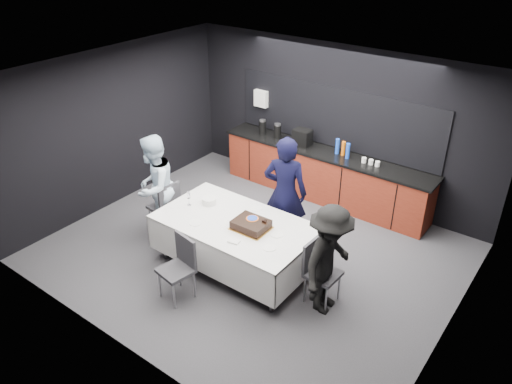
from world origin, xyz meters
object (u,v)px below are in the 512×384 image
Objects in this scene: cake_assembly at (251,225)px; chair_left at (166,204)px; champagne_flute at (189,196)px; person_right at (329,260)px; party_table at (236,230)px; person_center at (285,193)px; person_left at (154,187)px; chair_near at (180,263)px; chair_right at (318,267)px; plate_stack at (209,201)px.

cake_assembly is 1.80m from chair_left.
person_right reaches higher than champagne_flute.
person_center is at bearing 74.37° from party_table.
champagne_flute is (-0.87, -0.05, 0.30)m from party_table.
person_center is (1.74, 0.87, 0.40)m from chair_left.
person_right is (3.04, -0.05, 0.25)m from chair_left.
person_left is (-1.61, -0.06, 0.22)m from party_table.
cake_assembly is 1.16m from champagne_flute.
person_center reaches higher than person_left.
person_left is at bearing 147.31° from chair_near.
party_table is 10.36× the size of champagne_flute.
person_left is at bearing -177.33° from chair_right.
cake_assembly is 2.41× the size of plate_stack.
person_center is (0.90, 0.74, 0.10)m from plate_stack.
person_center is (0.45, 1.88, 0.40)m from chair_near.
plate_stack is at bearing 177.59° from chair_right.
chair_right is (2.00, -0.08, -0.30)m from plate_stack.
chair_right is 1.87m from chair_near.
party_table is at bearing -14.37° from plate_stack.
chair_left and chair_near have the same top height.
chair_right and chair_near have the same top height.
cake_assembly reaches higher than chair_near.
person_center is 1.59m from person_right.
chair_left reaches higher than plate_stack.
champagne_flute is 0.12× the size of person_center.
person_left is at bearing 6.73° from person_center.
chair_near is at bearing -145.86° from chair_right.
party_table is 1.36m from chair_right.
plate_stack reaches higher than party_table.
person_center reaches higher than person_right.
party_table is 1.47× the size of person_right.
party_table is 1.35× the size of person_left.
person_right is at bearing -0.95° from chair_left.
champagne_flute is at bearing 19.99° from person_center.
person_left is (-1.87, -0.97, -0.07)m from person_center.
cake_assembly is 0.33× the size of person_right.
chair_right reaches higher than plate_stack.
chair_left is at bearing -179.17° from chair_right.
person_left is at bearing -142.38° from chair_left.
party_table is 0.69m from plate_stack.
plate_stack is at bearing 44.77° from champagne_flute.
chair_right is 2.99m from person_left.
chair_near is (1.29, -1.01, 0.00)m from chair_left.
party_table is 2.51× the size of chair_right.
cake_assembly is at bearing 63.44° from chair_near.
party_table is at bearing 3.37° from champagne_flute.
person_center is at bearing 92.06° from cake_assembly.
champagne_flute is 2.26m from chair_right.
champagne_flute is at bearing -8.39° from chair_left.
plate_stack is 0.24× the size of chair_left.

